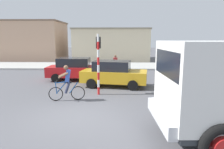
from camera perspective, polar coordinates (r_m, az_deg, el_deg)
ground_plane at (r=8.15m, az=-9.67°, el=-11.43°), size 120.00×120.00×0.00m
sidewalk_far at (r=21.66m, az=-2.69°, el=2.42°), size 80.00×5.00×0.16m
cyclist at (r=10.00m, az=-12.55°, el=-2.31°), size 1.71×0.56×1.72m
traffic_light_pole at (r=10.72m, az=-3.85°, el=5.25°), size 0.24×0.43×3.20m
car_red_near at (r=14.78m, az=-10.19°, el=1.56°), size 4.01×1.90×1.60m
car_white_mid at (r=12.66m, az=0.45°, el=0.31°), size 4.23×2.37×1.60m
pedestrian_near_kerb at (r=16.93m, az=0.95°, el=2.89°), size 0.34×0.22×1.62m
building_corner_left at (r=32.00m, az=-23.63°, el=8.71°), size 11.40×7.03×5.31m
building_mid_block at (r=29.06m, az=-0.12°, el=8.47°), size 10.04×7.41×4.28m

